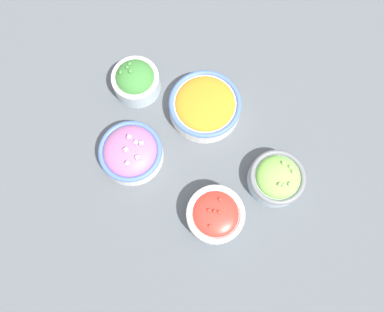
# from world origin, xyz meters

# --- Properties ---
(ground_plane) EXTENTS (3.00, 3.00, 0.00)m
(ground_plane) POSITION_xyz_m (0.00, 0.00, 0.00)
(ground_plane) COLOR #4C5156
(bowl_red_onion) EXTENTS (0.14, 0.14, 0.07)m
(bowl_red_onion) POSITION_xyz_m (0.14, 0.01, 0.03)
(bowl_red_onion) COLOR silver
(bowl_red_onion) RESTS_ON ground_plane
(bowl_lettuce) EXTENTS (0.13, 0.13, 0.07)m
(bowl_lettuce) POSITION_xyz_m (-0.20, 0.02, 0.03)
(bowl_lettuce) COLOR #B2C1CC
(bowl_lettuce) RESTS_ON ground_plane
(bowl_carrots) EXTENTS (0.17, 0.17, 0.06)m
(bowl_carrots) POSITION_xyz_m (-0.01, -0.13, 0.03)
(bowl_carrots) COLOR silver
(bowl_carrots) RESTS_ON ground_plane
(bowl_cherry_tomatoes) EXTENTS (0.13, 0.13, 0.07)m
(bowl_cherry_tomatoes) POSITION_xyz_m (-0.07, 0.12, 0.03)
(bowl_cherry_tomatoes) COLOR #B2C1CC
(bowl_cherry_tomatoes) RESTS_ON ground_plane
(bowl_broccoli) EXTENTS (0.11, 0.11, 0.08)m
(bowl_broccoli) POSITION_xyz_m (0.16, -0.16, 0.04)
(bowl_broccoli) COLOR #B2C1CC
(bowl_broccoli) RESTS_ON ground_plane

